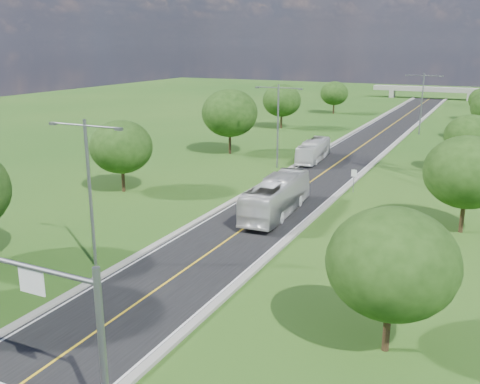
# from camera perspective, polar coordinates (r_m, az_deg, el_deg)

# --- Properties ---
(ground) EXTENTS (260.00, 260.00, 0.00)m
(ground) POSITION_cam_1_polar(r_m,az_deg,el_deg) (77.68, 12.29, 4.37)
(ground) COLOR #1D4A14
(ground) RESTS_ON ground
(road) EXTENTS (8.00, 150.00, 0.06)m
(road) POSITION_cam_1_polar(r_m,az_deg,el_deg) (83.42, 13.29, 5.09)
(road) COLOR black
(road) RESTS_ON ground
(curb_left) EXTENTS (0.50, 150.00, 0.22)m
(curb_left) POSITION_cam_1_polar(r_m,az_deg,el_deg) (84.41, 10.48, 5.43)
(curb_left) COLOR gray
(curb_left) RESTS_ON ground
(curb_right) EXTENTS (0.50, 150.00, 0.22)m
(curb_right) POSITION_cam_1_polar(r_m,az_deg,el_deg) (82.61, 16.17, 4.85)
(curb_right) COLOR gray
(curb_right) RESTS_ON ground
(signal_mast) EXTENTS (8.54, 0.33, 7.20)m
(signal_mast) POSITION_cam_1_polar(r_m,az_deg,el_deg) (21.62, -19.04, -12.19)
(signal_mast) COLOR slate
(signal_mast) RESTS_ON ground
(speed_limit_sign) EXTENTS (0.55, 0.09, 2.40)m
(speed_limit_sign) POSITION_cam_1_polar(r_m,az_deg,el_deg) (55.23, 12.05, 1.57)
(speed_limit_sign) COLOR slate
(speed_limit_sign) RESTS_ON ground
(overpass) EXTENTS (30.00, 3.00, 3.20)m
(overpass) POSITION_cam_1_polar(r_m,az_deg,el_deg) (155.68, 19.63, 10.22)
(overpass) COLOR gray
(overpass) RESTS_ON ground
(streetlight_near_left) EXTENTS (5.90, 0.25, 10.00)m
(streetlight_near_left) POSITION_cam_1_polar(r_m,az_deg,el_deg) (36.42, -15.80, 1.14)
(streetlight_near_left) COLOR slate
(streetlight_near_left) RESTS_ON ground
(streetlight_mid_left) EXTENTS (5.90, 0.25, 10.00)m
(streetlight_mid_left) POSITION_cam_1_polar(r_m,az_deg,el_deg) (64.37, 4.07, 7.79)
(streetlight_mid_left) COLOR slate
(streetlight_mid_left) RESTS_ON ground
(streetlight_far_right) EXTENTS (5.90, 0.25, 10.00)m
(streetlight_far_right) POSITION_cam_1_polar(r_m,az_deg,el_deg) (93.34, 18.85, 9.44)
(streetlight_far_right) COLOR slate
(streetlight_far_right) RESTS_ON ground
(tree_lb) EXTENTS (6.30, 6.30, 7.33)m
(tree_lb) POSITION_cam_1_polar(r_m,az_deg,el_deg) (54.95, -12.56, 4.73)
(tree_lb) COLOR black
(tree_lb) RESTS_ON ground
(tree_lc) EXTENTS (7.56, 7.56, 8.79)m
(tree_lc) POSITION_cam_1_polar(r_m,az_deg,el_deg) (72.63, -1.10, 8.42)
(tree_lc) COLOR black
(tree_lc) RESTS_ON ground
(tree_ld) EXTENTS (6.72, 6.72, 7.82)m
(tree_ld) POSITION_cam_1_polar(r_m,az_deg,el_deg) (95.28, 4.47, 9.72)
(tree_ld) COLOR black
(tree_ld) RESTS_ON ground
(tree_le) EXTENTS (5.88, 5.88, 6.84)m
(tree_le) POSITION_cam_1_polar(r_m,az_deg,el_deg) (117.18, 10.02, 10.33)
(tree_le) COLOR black
(tree_le) RESTS_ON ground
(tree_ra) EXTENTS (6.30, 6.30, 7.33)m
(tree_ra) POSITION_cam_1_polar(r_m,az_deg,el_deg) (26.45, 15.92, -7.31)
(tree_ra) COLOR black
(tree_ra) RESTS_ON ground
(tree_rb) EXTENTS (6.72, 6.72, 7.82)m
(tree_rb) POSITION_cam_1_polar(r_m,az_deg,el_deg) (45.27, 23.09, 1.95)
(tree_rb) COLOR black
(tree_rb) RESTS_ON ground
(tree_rc) EXTENTS (5.88, 5.88, 6.84)m
(tree_rc) POSITION_cam_1_polar(r_m,az_deg,el_deg) (67.04, 23.37, 5.47)
(tree_rc) COLOR black
(tree_rc) RESTS_ON ground
(bus_outbound) EXTENTS (3.32, 11.76, 3.24)m
(bus_outbound) POSITION_cam_1_polar(r_m,az_deg,el_deg) (46.93, 3.91, -0.50)
(bus_outbound) COLOR silver
(bus_outbound) RESTS_ON road
(bus_inbound) EXTENTS (2.89, 9.66, 2.65)m
(bus_inbound) POSITION_cam_1_polar(r_m,az_deg,el_deg) (69.19, 7.84, 4.40)
(bus_inbound) COLOR white
(bus_inbound) RESTS_ON road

